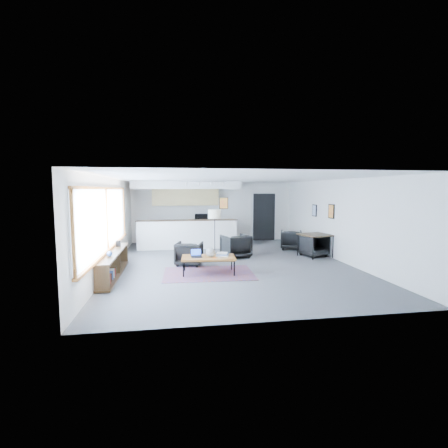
{
  "coord_description": "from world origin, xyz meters",
  "views": [
    {
      "loc": [
        -1.74,
        -9.68,
        2.26
      ],
      "look_at": [
        -0.15,
        0.4,
        1.19
      ],
      "focal_mm": 26.0,
      "sensor_mm": 36.0,
      "label": 1
    }
  ],
  "objects": [
    {
      "name": "track_light",
      "position": [
        -0.59,
        2.2,
        2.53
      ],
      "size": [
        1.6,
        0.07,
        0.15
      ],
      "color": "silver",
      "rests_on": "room"
    },
    {
      "name": "wall_art_lower",
      "position": [
        3.47,
        0.4,
        1.55
      ],
      "size": [
        0.03,
        0.38,
        0.48
      ],
      "color": "black",
      "rests_on": "room"
    },
    {
      "name": "room",
      "position": [
        0.0,
        0.0,
        1.3
      ],
      "size": [
        7.02,
        9.02,
        2.62
      ],
      "color": "#4A4A4D",
      "rests_on": "ground"
    },
    {
      "name": "dining_chair_far",
      "position": [
        2.7,
        2.02,
        0.34
      ],
      "size": [
        0.83,
        0.8,
        0.68
      ],
      "primitive_type": "imported",
      "rotation": [
        0.0,
        0.0,
        2.79
      ],
      "color": "black",
      "rests_on": "floor"
    },
    {
      "name": "armchair_right",
      "position": [
        0.32,
        0.87,
        0.42
      ],
      "size": [
        1.0,
        0.97,
        0.85
      ],
      "primitive_type": "imported",
      "rotation": [
        0.0,
        0.0,
        3.41
      ],
      "color": "black",
      "rests_on": "floor"
    },
    {
      "name": "laptop",
      "position": [
        -1.14,
        -1.08,
        0.53
      ],
      "size": [
        0.31,
        0.26,
        0.21
      ],
      "rotation": [
        0.0,
        0.0,
        0.06
      ],
      "color": "black",
      "rests_on": "coffee_table"
    },
    {
      "name": "dining_chair_near",
      "position": [
        3.0,
        0.64,
        0.33
      ],
      "size": [
        0.81,
        0.79,
        0.67
      ],
      "primitive_type": "imported",
      "rotation": [
        0.0,
        0.0,
        0.33
      ],
      "color": "black",
      "rests_on": "floor"
    },
    {
      "name": "kilim_rug",
      "position": [
        -0.81,
        -1.12,
        0.01
      ],
      "size": [
        2.47,
        1.73,
        0.01
      ],
      "rotation": [
        0.0,
        0.0,
        -0.04
      ],
      "color": "#512F3F",
      "rests_on": "floor"
    },
    {
      "name": "doorway",
      "position": [
        2.3,
        4.42,
        1.07
      ],
      "size": [
        1.1,
        0.12,
        2.15
      ],
      "color": "black",
      "rests_on": "room"
    },
    {
      "name": "ceramic_pot",
      "position": [
        -0.76,
        -1.17,
        0.6
      ],
      "size": [
        0.26,
        0.26,
        0.26
      ],
      "rotation": [
        0.0,
        0.0,
        -0.4
      ],
      "color": "gray",
      "rests_on": "coffee_table"
    },
    {
      "name": "wall_art_upper",
      "position": [
        3.47,
        1.7,
        1.5
      ],
      "size": [
        0.03,
        0.34,
        0.44
      ],
      "color": "black",
      "rests_on": "room"
    },
    {
      "name": "dining_table",
      "position": [
        3.0,
        0.54,
        0.71
      ],
      "size": [
        1.12,
        1.12,
        0.77
      ],
      "rotation": [
        0.0,
        0.0,
        0.25
      ],
      "color": "#312111",
      "rests_on": "floor"
    },
    {
      "name": "coaster",
      "position": [
        -0.66,
        -1.32,
        0.47
      ],
      "size": [
        0.12,
        0.12,
        0.01
      ],
      "rotation": [
        0.0,
        0.0,
        0.35
      ],
      "color": "#E5590C",
      "rests_on": "coffee_table"
    },
    {
      "name": "floor_lamp",
      "position": [
        -0.32,
        1.41,
        1.37
      ],
      "size": [
        0.52,
        0.52,
        1.58
      ],
      "rotation": [
        0.0,
        0.0,
        -0.16
      ],
      "color": "black",
      "rests_on": "floor"
    },
    {
      "name": "coffee_table",
      "position": [
        -0.81,
        -1.12,
        0.43
      ],
      "size": [
        1.49,
        0.88,
        0.47
      ],
      "rotation": [
        0.0,
        0.0,
        -0.08
      ],
      "color": "brown",
      "rests_on": "floor"
    },
    {
      "name": "armchair_left",
      "position": [
        -1.28,
        -0.03,
        0.39
      ],
      "size": [
        0.9,
        0.87,
        0.77
      ],
      "primitive_type": "imported",
      "rotation": [
        0.0,
        0.0,
        2.89
      ],
      "color": "black",
      "rests_on": "floor"
    },
    {
      "name": "microwave",
      "position": [
        -0.53,
        4.15,
        1.12
      ],
      "size": [
        0.6,
        0.39,
        0.38
      ],
      "primitive_type": "imported",
      "rotation": [
        0.0,
        0.0,
        -0.14
      ],
      "color": "black",
      "rests_on": "kitchenette"
    },
    {
      "name": "kitchenette",
      "position": [
        -1.2,
        3.71,
        1.38
      ],
      "size": [
        4.2,
        1.96,
        2.6
      ],
      "color": "white",
      "rests_on": "floor"
    },
    {
      "name": "console",
      "position": [
        -3.3,
        -1.05,
        0.33
      ],
      "size": [
        0.35,
        3.0,
        0.8
      ],
      "color": "#312111",
      "rests_on": "floor"
    },
    {
      "name": "window",
      "position": [
        -3.46,
        -0.9,
        1.46
      ],
      "size": [
        0.1,
        5.95,
        1.66
      ],
      "color": "#8CBFFF",
      "rests_on": "room"
    },
    {
      "name": "book_stack",
      "position": [
        -0.43,
        -1.12,
        0.52
      ],
      "size": [
        0.4,
        0.35,
        0.1
      ],
      "rotation": [
        0.0,
        0.0,
        -0.3
      ],
      "color": "silver",
      "rests_on": "coffee_table"
    }
  ]
}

